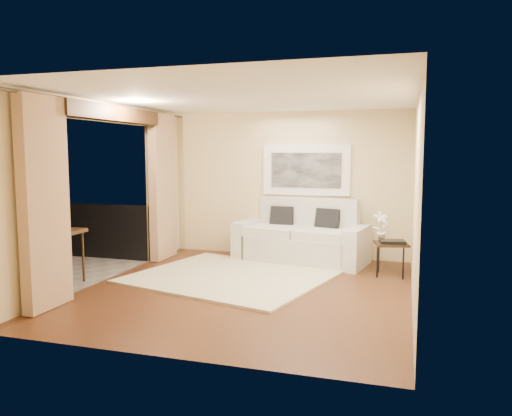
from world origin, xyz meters
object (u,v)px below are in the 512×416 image
at_px(orchid, 381,226).
at_px(ice_bucket, 52,222).
at_px(side_table, 391,246).
at_px(bistro_table, 54,236).
at_px(balcony_chair_far, 46,239).
at_px(sofa, 302,239).

bearing_deg(orchid, ice_bucket, -156.04).
relative_size(side_table, ice_bucket, 2.94).
bearing_deg(orchid, bistro_table, -154.55).
relative_size(orchid, balcony_chair_far, 0.53).
bearing_deg(bistro_table, ice_bucket, 138.69).
bearing_deg(side_table, balcony_chair_far, -166.91).
height_order(sofa, orchid, sofa).
bearing_deg(ice_bucket, sofa, 38.45).
xyz_separation_m(side_table, bistro_table, (-4.71, -2.00, 0.26)).
height_order(side_table, balcony_chair_far, balcony_chair_far).
height_order(bistro_table, balcony_chair_far, balcony_chair_far).
xyz_separation_m(sofa, bistro_table, (-3.15, -2.68, 0.34)).
relative_size(sofa, ice_bucket, 12.28).
relative_size(sofa, balcony_chair_far, 2.73).
bearing_deg(sofa, balcony_chair_far, -143.15).
relative_size(orchid, ice_bucket, 2.38).
height_order(side_table, orchid, orchid).
distance_m(sofa, ice_bucket, 4.19).
xyz_separation_m(side_table, orchid, (-0.17, 0.16, 0.30)).
bearing_deg(bistro_table, orchid, 25.45).
xyz_separation_m(orchid, balcony_chair_far, (-5.29, -1.43, -0.25)).
distance_m(orchid, ice_bucket, 5.09).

